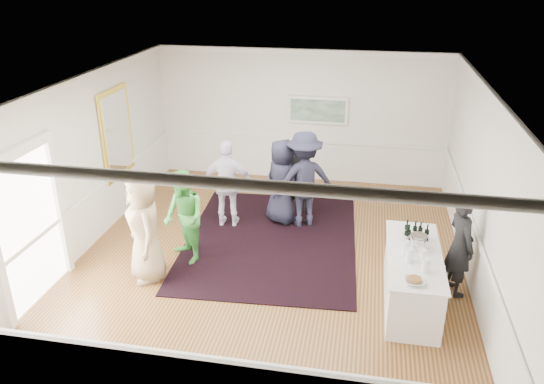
% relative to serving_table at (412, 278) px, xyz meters
% --- Properties ---
extents(floor, '(8.00, 8.00, 0.00)m').
position_rel_serving_table_xyz_m(floor, '(-2.46, 0.97, -0.45)').
color(floor, olive).
rests_on(floor, ground).
extents(ceiling, '(7.00, 8.00, 0.02)m').
position_rel_serving_table_xyz_m(ceiling, '(-2.46, 0.97, 2.75)').
color(ceiling, white).
rests_on(ceiling, wall_back).
extents(wall_left, '(0.02, 8.00, 3.20)m').
position_rel_serving_table_xyz_m(wall_left, '(-5.96, 0.97, 1.15)').
color(wall_left, white).
rests_on(wall_left, floor).
extents(wall_right, '(0.02, 8.00, 3.20)m').
position_rel_serving_table_xyz_m(wall_right, '(1.04, 0.97, 1.15)').
color(wall_right, white).
rests_on(wall_right, floor).
extents(wall_back, '(7.00, 0.02, 3.20)m').
position_rel_serving_table_xyz_m(wall_back, '(-2.46, 4.97, 1.15)').
color(wall_back, white).
rests_on(wall_back, floor).
extents(wall_front, '(7.00, 0.02, 3.20)m').
position_rel_serving_table_xyz_m(wall_front, '(-2.46, -3.03, 1.15)').
color(wall_front, white).
rests_on(wall_front, floor).
extents(wainscoting, '(7.00, 8.00, 1.00)m').
position_rel_serving_table_xyz_m(wainscoting, '(-2.46, 0.97, 0.05)').
color(wainscoting, white).
rests_on(wainscoting, floor).
extents(mirror, '(0.05, 1.25, 1.85)m').
position_rel_serving_table_xyz_m(mirror, '(-5.91, 2.27, 1.35)').
color(mirror, yellow).
rests_on(mirror, wall_left).
extents(doorway, '(0.10, 1.78, 2.56)m').
position_rel_serving_table_xyz_m(doorway, '(-5.91, -0.93, 0.97)').
color(doorway, white).
rests_on(doorway, wall_left).
extents(landscape_painting, '(1.44, 0.06, 0.66)m').
position_rel_serving_table_xyz_m(landscape_painting, '(-2.06, 4.91, 1.33)').
color(landscape_painting, white).
rests_on(landscape_painting, wall_back).
extents(area_rug, '(3.51, 4.47, 0.02)m').
position_rel_serving_table_xyz_m(area_rug, '(-2.57, 1.60, -0.44)').
color(area_rug, black).
rests_on(area_rug, floor).
extents(serving_table, '(0.84, 2.20, 0.89)m').
position_rel_serving_table_xyz_m(serving_table, '(0.00, 0.00, 0.00)').
color(serving_table, white).
rests_on(serving_table, floor).
extents(bartender, '(0.61, 0.74, 1.73)m').
position_rel_serving_table_xyz_m(bartender, '(0.74, 0.44, 0.42)').
color(bartender, black).
rests_on(bartender, floor).
extents(guest_tan, '(1.04, 1.11, 1.91)m').
position_rel_serving_table_xyz_m(guest_tan, '(-4.40, -0.09, 0.51)').
color(guest_tan, '#9E8663').
rests_on(guest_tan, floor).
extents(guest_green, '(1.05, 1.06, 1.73)m').
position_rel_serving_table_xyz_m(guest_green, '(-3.95, 0.60, 0.42)').
color(guest_green, green).
rests_on(guest_green, floor).
extents(guest_lilac, '(1.10, 0.54, 1.83)m').
position_rel_serving_table_xyz_m(guest_lilac, '(-3.55, 2.11, 0.47)').
color(guest_lilac, silver).
rests_on(guest_lilac, floor).
extents(guest_dark_a, '(1.48, 1.20, 2.00)m').
position_rel_serving_table_xyz_m(guest_dark_a, '(-2.05, 2.42, 0.55)').
color(guest_dark_a, '#1D1D30').
rests_on(guest_dark_a, floor).
extents(guest_dark_b, '(0.66, 0.51, 1.60)m').
position_rel_serving_table_xyz_m(guest_dark_b, '(-2.27, 3.00, 0.35)').
color(guest_dark_b, black).
rests_on(guest_dark_b, floor).
extents(guest_navy, '(1.04, 0.97, 1.79)m').
position_rel_serving_table_xyz_m(guest_navy, '(-2.50, 2.48, 0.45)').
color(guest_navy, '#1D1D30').
rests_on(guest_navy, floor).
extents(wine_bottles, '(0.39, 0.29, 0.31)m').
position_rel_serving_table_xyz_m(wine_bottles, '(0.01, 0.46, 0.60)').
color(wine_bottles, black).
rests_on(wine_bottles, serving_table).
extents(juice_pitchers, '(0.38, 0.59, 0.24)m').
position_rel_serving_table_xyz_m(juice_pitchers, '(-0.01, -0.27, 0.56)').
color(juice_pitchers, '#89B641').
rests_on(juice_pitchers, serving_table).
extents(ice_bucket, '(0.26, 0.26, 0.25)m').
position_rel_serving_table_xyz_m(ice_bucket, '(0.05, 0.15, 0.56)').
color(ice_bucket, silver).
rests_on(ice_bucket, serving_table).
extents(nut_bowl, '(0.29, 0.29, 0.08)m').
position_rel_serving_table_xyz_m(nut_bowl, '(-0.05, -0.84, 0.48)').
color(nut_bowl, white).
rests_on(nut_bowl, serving_table).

